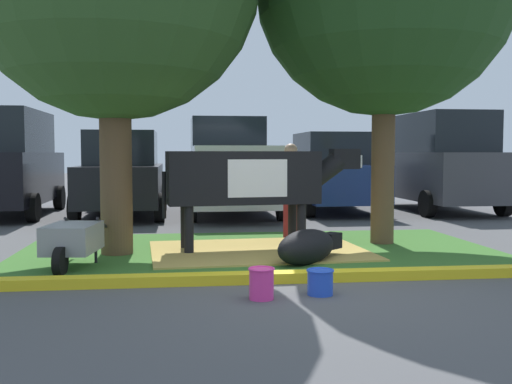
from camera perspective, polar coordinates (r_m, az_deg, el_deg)
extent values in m
plane|color=#4C4C4F|center=(7.02, 4.86, -8.68)|extent=(80.00, 80.00, 0.00)
cube|color=#386B28|center=(9.31, 0.26, -5.55)|extent=(7.24, 4.17, 0.02)
cube|color=yellow|center=(7.12, 2.59, -8.00)|extent=(8.44, 0.24, 0.12)
cube|color=tan|center=(9.18, 0.23, -5.58)|extent=(3.35, 2.61, 0.04)
cylinder|color=brown|center=(9.11, -13.06, 2.37)|extent=(0.47, 0.47, 2.62)
cylinder|color=brown|center=(10.15, 11.87, 2.84)|extent=(0.38, 0.38, 2.74)
cube|color=black|center=(9.24, -1.24, 1.38)|extent=(2.36, 0.94, 0.80)
cube|color=white|center=(9.28, -0.33, 1.39)|extent=(0.97, 0.81, 0.56)
cylinder|color=black|center=(9.60, 6.55, 2.04)|extent=(0.66, 0.38, 0.58)
cube|color=black|center=(9.71, 8.34, 3.10)|extent=(0.46, 0.30, 0.32)
cube|color=white|center=(9.79, 9.43, 2.86)|extent=(0.14, 0.21, 0.20)
cylinder|color=black|center=(9.75, 3.44, -3.02)|extent=(0.14, 0.14, 0.73)
cylinder|color=black|center=(9.29, 4.30, -3.36)|extent=(0.14, 0.14, 0.73)
cylinder|color=black|center=(9.41, -6.70, -3.28)|extent=(0.14, 0.14, 0.73)
cylinder|color=black|center=(8.93, -6.34, -3.66)|extent=(0.14, 0.14, 0.73)
cylinder|color=black|center=(9.09, -8.66, -0.28)|extent=(0.06, 0.06, 0.70)
ellipsoid|color=black|center=(8.19, 4.77, -5.20)|extent=(1.14, 1.10, 0.48)
cube|color=black|center=(8.68, 7.09, -4.58)|extent=(0.34, 0.34, 0.22)
cube|color=silver|center=(8.78, 7.52, -4.49)|extent=(0.11, 0.11, 0.16)
cylinder|color=black|center=(8.60, 5.15, -5.98)|extent=(0.33, 0.31, 0.10)
cylinder|color=maroon|center=(10.60, 3.28, -2.15)|extent=(0.26, 0.26, 0.85)
cylinder|color=slate|center=(10.55, 3.30, 1.74)|extent=(0.34, 0.34, 0.59)
sphere|color=tan|center=(10.54, 3.30, 3.96)|extent=(0.23, 0.23, 0.23)
cylinder|color=slate|center=(10.52, 4.49, 1.89)|extent=(0.09, 0.09, 0.56)
cylinder|color=slate|center=(10.57, 2.11, 1.90)|extent=(0.09, 0.09, 0.56)
cube|color=gray|center=(8.24, -16.92, -4.17)|extent=(0.71, 0.97, 0.36)
cylinder|color=black|center=(7.80, -17.98, -6.26)|extent=(0.15, 0.37, 0.36)
cylinder|color=black|center=(8.50, -14.86, -5.80)|extent=(0.04, 0.04, 0.24)
cylinder|color=black|center=(8.63, -17.69, -5.71)|extent=(0.04, 0.04, 0.24)
cylinder|color=black|center=(8.78, -14.30, -2.85)|extent=(0.11, 0.53, 0.23)
cylinder|color=black|center=(8.91, -17.04, -2.81)|extent=(0.11, 0.53, 0.23)
cylinder|color=#EA3893|center=(6.29, 0.52, -8.67)|extent=(0.25, 0.25, 0.32)
torus|color=#EA3893|center=(6.26, 0.52, -7.26)|extent=(0.28, 0.28, 0.02)
cylinder|color=blue|center=(6.52, 6.07, -8.49)|extent=(0.27, 0.27, 0.26)
torus|color=blue|center=(6.49, 6.08, -7.36)|extent=(0.30, 0.30, 0.02)
cube|color=black|center=(15.67, -22.51, 1.27)|extent=(1.93, 4.61, 1.20)
cube|color=black|center=(15.67, -22.61, 5.29)|extent=(1.69, 3.21, 1.00)
cylinder|color=black|center=(16.95, -18.05, -0.50)|extent=(0.22, 0.64, 0.64)
cylinder|color=black|center=(14.03, -20.27, -1.38)|extent=(0.22, 0.64, 0.64)
cube|color=black|center=(14.79, -12.45, 0.76)|extent=(1.83, 4.41, 0.90)
cube|color=black|center=(14.77, -12.49, 4.05)|extent=(1.60, 2.21, 0.80)
cylinder|color=black|center=(16.34, -15.14, -0.60)|extent=(0.22, 0.64, 0.64)
cylinder|color=black|center=(16.20, -8.82, -0.55)|extent=(0.22, 0.64, 0.64)
cylinder|color=black|center=(13.52, -16.75, -1.49)|extent=(0.22, 0.64, 0.64)
cylinder|color=black|center=(13.35, -9.09, -1.45)|extent=(0.22, 0.64, 0.64)
cube|color=silver|center=(14.93, -2.44, 1.25)|extent=(2.03, 5.41, 1.10)
cube|color=black|center=(15.87, -2.75, 5.19)|extent=(1.85, 1.81, 1.00)
cube|color=silver|center=(13.71, -2.00, 3.84)|extent=(1.92, 2.71, 0.24)
cylinder|color=black|center=(16.66, -6.39, -0.41)|extent=(0.22, 0.64, 0.64)
cylinder|color=black|center=(16.82, 0.43, -0.35)|extent=(0.22, 0.64, 0.64)
cylinder|color=black|center=(13.17, -6.09, -1.49)|extent=(0.22, 0.64, 0.64)
cylinder|color=black|center=(13.36, 2.51, -1.40)|extent=(0.22, 0.64, 0.64)
cube|color=navy|center=(15.72, 7.07, 0.98)|extent=(1.83, 4.41, 0.90)
cube|color=black|center=(15.71, 7.10, 4.08)|extent=(1.60, 2.21, 0.80)
cylinder|color=black|center=(16.95, 2.90, -0.32)|extent=(0.22, 0.64, 0.64)
cylinder|color=black|center=(17.36, 8.75, -0.27)|extent=(0.22, 0.64, 0.64)
cylinder|color=black|center=(14.15, 4.99, -1.12)|extent=(0.22, 0.64, 0.64)
cylinder|color=black|center=(14.65, 11.88, -1.03)|extent=(0.22, 0.64, 0.64)
cube|color=#3D3D42|center=(16.41, 16.88, 1.49)|extent=(1.93, 4.61, 1.20)
cube|color=black|center=(16.41, 16.96, 5.33)|extent=(1.69, 3.21, 1.00)
cylinder|color=black|center=(17.47, 11.98, -0.28)|extent=(0.22, 0.64, 0.64)
cylinder|color=black|center=(18.20, 17.63, -0.22)|extent=(0.22, 0.64, 0.64)
cylinder|color=black|center=(14.70, 15.87, -1.07)|extent=(0.22, 0.64, 0.64)
cylinder|color=black|center=(15.55, 22.31, -0.96)|extent=(0.22, 0.64, 0.64)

